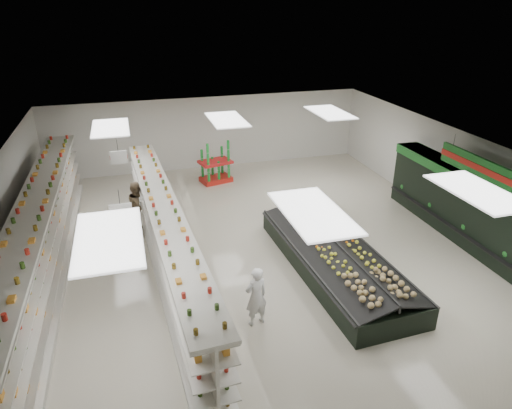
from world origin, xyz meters
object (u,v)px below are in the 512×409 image
object	(u,v)px
soda_endcap	(215,164)
shopper_background	(139,207)
shopper_main	(256,296)
produce_island	(335,257)
gondola_left	(43,244)
gondola_center	(166,241)

from	to	relation	value
soda_endcap	shopper_background	size ratio (longest dim) A/B	0.95
soda_endcap	shopper_main	bearing A→B (deg)	-95.58
produce_island	shopper_main	bearing A→B (deg)	-149.69
gondola_left	soda_endcap	size ratio (longest dim) A/B	7.91
produce_island	shopper_main	world-z (taller)	shopper_main
soda_endcap	shopper_main	xyz separation A→B (m)	(-0.91, -9.35, -0.03)
shopper_main	gondola_center	bearing A→B (deg)	-73.84
gondola_left	shopper_main	size ratio (longest dim) A/B	8.43
gondola_center	shopper_background	world-z (taller)	gondola_center
gondola_left	produce_island	distance (m)	8.07
shopper_background	shopper_main	bearing A→B (deg)	-143.39
produce_island	soda_endcap	distance (m)	7.95
shopper_main	produce_island	bearing A→B (deg)	-163.75
gondola_center	shopper_background	size ratio (longest dim) A/B	6.69
produce_island	gondola_center	bearing A→B (deg)	163.12
shopper_background	gondola_left	bearing A→B (deg)	143.46
produce_island	soda_endcap	size ratio (longest dim) A/B	3.82
soda_endcap	gondola_left	bearing A→B (deg)	-135.52
gondola_center	shopper_background	xyz separation A→B (m)	(-0.63, 2.68, -0.05)
produce_island	shopper_main	distance (m)	3.27
gondola_left	shopper_main	xyz separation A→B (m)	(5.02, -3.53, -0.26)
gondola_center	shopper_main	size ratio (longest dim) A/B	7.49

